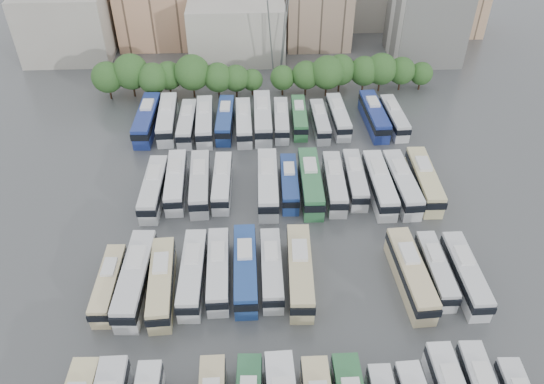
{
  "coord_description": "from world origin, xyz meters",
  "views": [
    {
      "loc": [
        -3.95,
        -49.55,
        49.98
      ],
      "look_at": [
        -1.07,
        8.35,
        3.0
      ],
      "focal_mm": 35.0,
      "sensor_mm": 36.0,
      "label": 1
    }
  ],
  "objects_px": {
    "bus_r1_s1": "(136,278)",
    "bus_r3_s5": "(244,122)",
    "bus_r2_s8": "(311,182)",
    "bus_r3_s13": "(394,117)",
    "bus_r1_s12": "(436,270)",
    "bus_r3_s7": "(281,120)",
    "bus_r1_s13": "(465,274)",
    "bus_r2_s10": "(355,179)",
    "bus_r1_s7": "(300,271)",
    "bus_r2_s1": "(154,188)",
    "bus_r1_s6": "(272,269)",
    "bus_r3_s1": "(167,119)",
    "bus_r1_s4": "(218,270)",
    "bus_r3_s2": "(187,123)",
    "bus_r2_s11": "(379,184)",
    "bus_r2_s6": "(268,183)",
    "bus_r3_s4": "(225,119)",
    "bus_r1_s2": "(162,283)",
    "bus_r3_s0": "(147,119)",
    "bus_r2_s2": "(176,181)",
    "bus_r3_s8": "(299,117)",
    "bus_r2_s3": "(200,183)",
    "bus_r3_s10": "(338,116)",
    "bus_r2_s13": "(424,180)",
    "bus_r1_s3": "(193,273)",
    "bus_r1_s11": "(411,274)",
    "bus_r2_s9": "(334,183)",
    "bus_r2_s4": "(222,182)",
    "bus_r3_s12": "(374,115)",
    "bus_r1_s0": "(109,284)",
    "bus_r2_s12": "(402,183)",
    "bus_r2_s7": "(289,183)",
    "bus_r1_s5": "(245,269)"
  },
  "relations": [
    {
      "from": "bus_r1_s1",
      "to": "bus_r3_s5",
      "type": "height_order",
      "value": "bus_r1_s1"
    },
    {
      "from": "bus_r2_s8",
      "to": "bus_r3_s13",
      "type": "xyz_separation_m",
      "value": [
        16.65,
        18.06,
        -0.29
      ]
    },
    {
      "from": "bus_r1_s12",
      "to": "bus_r3_s7",
      "type": "height_order",
      "value": "bus_r3_s7"
    },
    {
      "from": "bus_r1_s13",
      "to": "bus_r2_s10",
      "type": "height_order",
      "value": "bus_r1_s13"
    },
    {
      "from": "bus_r1_s7",
      "to": "bus_r3_s5",
      "type": "xyz_separation_m",
      "value": [
        -6.54,
        35.02,
        -0.19
      ]
    },
    {
      "from": "bus_r2_s1",
      "to": "bus_r3_s13",
      "type": "bearing_deg",
      "value": 26.7
    },
    {
      "from": "bus_r1_s6",
      "to": "bus_r3_s1",
      "type": "height_order",
      "value": "bus_r3_s1"
    },
    {
      "from": "bus_r1_s4",
      "to": "bus_r3_s2",
      "type": "xyz_separation_m",
      "value": [
        -6.36,
        34.35,
        -0.03
      ]
    },
    {
      "from": "bus_r2_s11",
      "to": "bus_r2_s6",
      "type": "bearing_deg",
      "value": 176.4
    },
    {
      "from": "bus_r2_s10",
      "to": "bus_r2_s11",
      "type": "bearing_deg",
      "value": -24.84
    },
    {
      "from": "bus_r2_s10",
      "to": "bus_r3_s4",
      "type": "bearing_deg",
      "value": 139.66
    },
    {
      "from": "bus_r1_s2",
      "to": "bus_r3_s0",
      "type": "bearing_deg",
      "value": 97.43
    },
    {
      "from": "bus_r2_s1",
      "to": "bus_r2_s8",
      "type": "bearing_deg",
      "value": 2.3
    },
    {
      "from": "bus_r2_s2",
      "to": "bus_r3_s8",
      "type": "relative_size",
      "value": 1.1
    },
    {
      "from": "bus_r3_s4",
      "to": "bus_r3_s8",
      "type": "distance_m",
      "value": 12.97
    },
    {
      "from": "bus_r2_s3",
      "to": "bus_r3_s10",
      "type": "bearing_deg",
      "value": 36.14
    },
    {
      "from": "bus_r2_s13",
      "to": "bus_r3_s1",
      "type": "bearing_deg",
      "value": 155.21
    },
    {
      "from": "bus_r1_s1",
      "to": "bus_r2_s2",
      "type": "height_order",
      "value": "bus_r1_s1"
    },
    {
      "from": "bus_r1_s3",
      "to": "bus_r2_s6",
      "type": "distance_m",
      "value": 19.68
    },
    {
      "from": "bus_r2_s13",
      "to": "bus_r1_s11",
      "type": "bearing_deg",
      "value": -108.82
    },
    {
      "from": "bus_r2_s9",
      "to": "bus_r2_s13",
      "type": "height_order",
      "value": "bus_r2_s13"
    },
    {
      "from": "bus_r2_s1",
      "to": "bus_r3_s10",
      "type": "relative_size",
      "value": 1.05
    },
    {
      "from": "bus_r3_s7",
      "to": "bus_r2_s6",
      "type": "bearing_deg",
      "value": -97.79
    },
    {
      "from": "bus_r2_s4",
      "to": "bus_r3_s5",
      "type": "xyz_separation_m",
      "value": [
        3.34,
        16.65,
        0.05
      ]
    },
    {
      "from": "bus_r1_s1",
      "to": "bus_r2_s8",
      "type": "relative_size",
      "value": 1.01
    },
    {
      "from": "bus_r1_s2",
      "to": "bus_r3_s12",
      "type": "distance_m",
      "value": 49.39
    },
    {
      "from": "bus_r3_s1",
      "to": "bus_r3_s13",
      "type": "relative_size",
      "value": 1.13
    },
    {
      "from": "bus_r3_s13",
      "to": "bus_r2_s9",
      "type": "bearing_deg",
      "value": -128.54
    },
    {
      "from": "bus_r1_s0",
      "to": "bus_r3_s5",
      "type": "height_order",
      "value": "bus_r3_s5"
    },
    {
      "from": "bus_r1_s3",
      "to": "bus_r2_s4",
      "type": "height_order",
      "value": "bus_r1_s3"
    },
    {
      "from": "bus_r2_s6",
      "to": "bus_r3_s7",
      "type": "relative_size",
      "value": 1.18
    },
    {
      "from": "bus_r2_s4",
      "to": "bus_r2_s12",
      "type": "distance_m",
      "value": 26.44
    },
    {
      "from": "bus_r3_s0",
      "to": "bus_r3_s12",
      "type": "bearing_deg",
      "value": 1.51
    },
    {
      "from": "bus_r1_s0",
      "to": "bus_r1_s6",
      "type": "height_order",
      "value": "bus_r1_s6"
    },
    {
      "from": "bus_r2_s7",
      "to": "bus_r1_s12",
      "type": "bearing_deg",
      "value": -45.61
    },
    {
      "from": "bus_r1_s7",
      "to": "bus_r3_s13",
      "type": "relative_size",
      "value": 1.15
    },
    {
      "from": "bus_r2_s8",
      "to": "bus_r3_s2",
      "type": "distance_m",
      "value": 26.35
    },
    {
      "from": "bus_r3_s1",
      "to": "bus_r3_s8",
      "type": "xyz_separation_m",
      "value": [
        22.98,
        -0.15,
        -0.28
      ]
    },
    {
      "from": "bus_r1_s6",
      "to": "bus_r2_s12",
      "type": "distance_m",
      "value": 25.44
    },
    {
      "from": "bus_r1_s1",
      "to": "bus_r2_s3",
      "type": "relative_size",
      "value": 1.07
    },
    {
      "from": "bus_r1_s0",
      "to": "bus_r2_s4",
      "type": "relative_size",
      "value": 0.93
    },
    {
      "from": "bus_r2_s3",
      "to": "bus_r3_s1",
      "type": "bearing_deg",
      "value": 108.2
    },
    {
      "from": "bus_r1_s5",
      "to": "bus_r3_s1",
      "type": "height_order",
      "value": "bus_r3_s1"
    },
    {
      "from": "bus_r3_s8",
      "to": "bus_r2_s4",
      "type": "bearing_deg",
      "value": -124.14
    },
    {
      "from": "bus_r2_s4",
      "to": "bus_r1_s5",
      "type": "bearing_deg",
      "value": -77.83
    },
    {
      "from": "bus_r3_s1",
      "to": "bus_r3_s5",
      "type": "bearing_deg",
      "value": -8.1
    },
    {
      "from": "bus_r2_s8",
      "to": "bus_r3_s0",
      "type": "bearing_deg",
      "value": 145.27
    },
    {
      "from": "bus_r1_s3",
      "to": "bus_r1_s2",
      "type": "bearing_deg",
      "value": -157.6
    },
    {
      "from": "bus_r2_s12",
      "to": "bus_r3_s1",
      "type": "bearing_deg",
      "value": 148.64
    },
    {
      "from": "bus_r1_s2",
      "to": "bus_r2_s10",
      "type": "relative_size",
      "value": 1.07
    }
  ]
}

